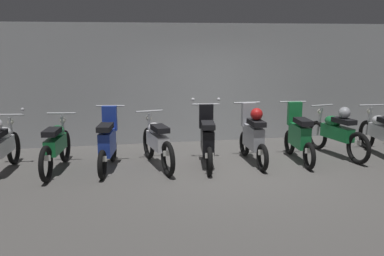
% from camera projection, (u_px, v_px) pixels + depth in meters
% --- Properties ---
extents(ground_plane, '(80.00, 80.00, 0.00)m').
position_uv_depth(ground_plane, '(235.00, 169.00, 8.36)').
color(ground_plane, '#565451').
extents(back_wall, '(16.57, 0.30, 2.81)m').
position_uv_depth(back_wall, '(206.00, 83.00, 10.57)').
color(back_wall, '#9EA0A3').
rests_on(back_wall, ground).
extents(motorbike_slot_0, '(0.59, 1.95, 1.15)m').
position_uv_depth(motorbike_slot_0, '(2.00, 146.00, 7.99)').
color(motorbike_slot_0, black).
rests_on(motorbike_slot_0, ground).
extents(motorbike_slot_1, '(0.56, 1.94, 1.03)m').
position_uv_depth(motorbike_slot_1, '(56.00, 145.00, 8.19)').
color(motorbike_slot_1, black).
rests_on(motorbike_slot_1, ground).
extents(motorbike_slot_2, '(0.56, 1.67, 1.18)m').
position_uv_depth(motorbike_slot_2, '(108.00, 142.00, 8.28)').
color(motorbike_slot_2, black).
rests_on(motorbike_slot_2, ground).
extents(motorbike_slot_3, '(0.60, 1.93, 1.03)m').
position_uv_depth(motorbike_slot_3, '(157.00, 142.00, 8.47)').
color(motorbike_slot_3, black).
rests_on(motorbike_slot_3, ground).
extents(motorbike_slot_4, '(0.58, 1.68, 1.29)m').
position_uv_depth(motorbike_slot_4, '(207.00, 140.00, 8.50)').
color(motorbike_slot_4, black).
rests_on(motorbike_slot_4, ground).
extents(motorbike_slot_5, '(0.56, 1.68, 1.18)m').
position_uv_depth(motorbike_slot_5, '(253.00, 135.00, 8.71)').
color(motorbike_slot_5, black).
rests_on(motorbike_slot_5, ground).
extents(motorbike_slot_6, '(0.56, 1.68, 1.18)m').
position_uv_depth(motorbike_slot_6, '(299.00, 136.00, 8.85)').
color(motorbike_slot_6, black).
rests_on(motorbike_slot_6, ground).
extents(motorbike_slot_7, '(0.62, 1.93, 1.08)m').
position_uv_depth(motorbike_slot_7, '(337.00, 132.00, 9.21)').
color(motorbike_slot_7, black).
rests_on(motorbike_slot_7, ground).
extents(motorbike_slot_8, '(0.56, 1.95, 1.03)m').
position_uv_depth(motorbike_slot_8, '(382.00, 133.00, 9.25)').
color(motorbike_slot_8, black).
rests_on(motorbike_slot_8, ground).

